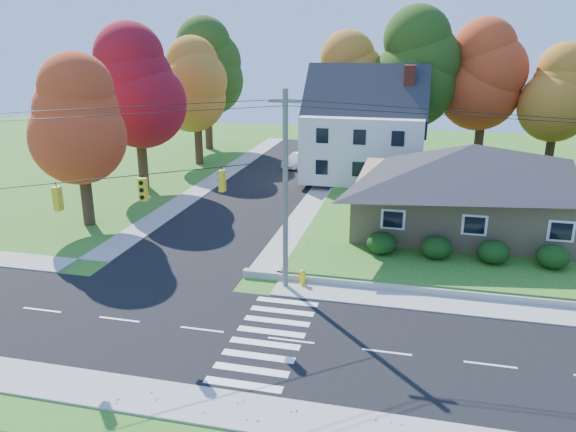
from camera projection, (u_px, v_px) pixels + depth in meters
name	position (u px, v px, depth m)	size (l,w,h in m)	color
ground	(291.00, 341.00, 23.66)	(120.00, 120.00, 0.00)	#3D7923
road_main	(291.00, 341.00, 23.66)	(90.00, 8.00, 0.02)	black
road_cross	(270.00, 183.00, 49.53)	(8.00, 44.00, 0.02)	black
sidewalk_north	(313.00, 291.00, 28.28)	(90.00, 2.00, 0.08)	#9C9A90
sidewalk_south	(258.00, 414.00, 19.01)	(90.00, 2.00, 0.08)	#9C9A90
lawn	(534.00, 213.00, 40.19)	(30.00, 30.00, 0.50)	#3D7923
ranch_house	(470.00, 185.00, 35.74)	(14.60, 10.60, 5.40)	tan
colonial_house	(365.00, 131.00, 48.23)	(10.40, 8.40, 9.60)	silver
hedge_row	(465.00, 249.00, 30.75)	(10.70, 1.70, 1.27)	#163A10
traffic_infrastructure	(295.00, 215.00, 23.39)	(38.10, 10.66, 10.00)	#666059
tree_lot_0	(352.00, 81.00, 53.11)	(6.72, 6.72, 12.51)	#3F2A19
tree_lot_1	(417.00, 68.00, 50.47)	(7.84, 7.84, 14.60)	#3F2A19
tree_lot_2	(486.00, 76.00, 50.27)	(7.28, 7.28, 13.56)	#3F2A19
tree_lot_3	(558.00, 93.00, 48.41)	(6.16, 6.16, 11.47)	#3F2A19
tree_west_0	(78.00, 120.00, 36.37)	(6.16, 6.16, 11.47)	#3F2A19
tree_west_1	(137.00, 86.00, 45.47)	(7.28, 7.28, 13.56)	#3F2A19
tree_west_2	(196.00, 85.00, 54.72)	(6.72, 6.72, 12.51)	#3F2A19
tree_west_3	(206.00, 67.00, 62.18)	(7.84, 7.84, 14.60)	#3F2A19
white_car	(298.00, 160.00, 55.31)	(1.43, 4.11, 1.35)	silver
fire_hydrant	(302.00, 278.00, 28.87)	(0.48, 0.38, 0.86)	yellow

